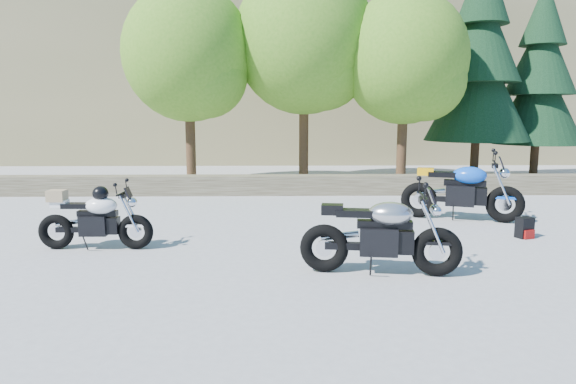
% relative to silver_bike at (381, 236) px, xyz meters
% --- Properties ---
extents(ground, '(90.00, 90.00, 0.00)m').
position_rel_silver_bike_xyz_m(ground, '(-1.37, 1.26, -0.51)').
color(ground, gray).
rests_on(ground, ground).
extents(stone_wall, '(22.00, 0.55, 0.50)m').
position_rel_silver_bike_xyz_m(stone_wall, '(-1.37, 6.76, -0.26)').
color(stone_wall, '#494131').
rests_on(stone_wall, ground).
extents(hillside, '(80.00, 30.00, 15.00)m').
position_rel_silver_bike_xyz_m(hillside, '(1.63, 29.26, 6.99)').
color(hillside, olive).
rests_on(hillside, ground).
extents(tree_decid_left, '(3.67, 3.67, 5.62)m').
position_rel_silver_bike_xyz_m(tree_decid_left, '(-3.77, 8.39, 3.12)').
color(tree_decid_left, '#382314').
rests_on(tree_decid_left, ground).
extents(tree_decid_mid, '(4.08, 4.08, 6.24)m').
position_rel_silver_bike_xyz_m(tree_decid_mid, '(-0.47, 8.79, 3.52)').
color(tree_decid_mid, '#382314').
rests_on(tree_decid_mid, ground).
extents(tree_decid_right, '(3.54, 3.54, 5.41)m').
position_rel_silver_bike_xyz_m(tree_decid_right, '(2.33, 8.19, 2.98)').
color(tree_decid_right, '#382314').
rests_on(tree_decid_right, ground).
extents(conifer_near, '(3.17, 3.17, 7.06)m').
position_rel_silver_bike_xyz_m(conifer_near, '(4.83, 9.46, 3.16)').
color(conifer_near, '#382314').
rests_on(conifer_near, ground).
extents(conifer_far, '(2.82, 2.82, 6.27)m').
position_rel_silver_bike_xyz_m(conifer_far, '(7.03, 10.06, 2.75)').
color(conifer_far, '#382314').
rests_on(conifer_far, ground).
extents(silver_bike, '(2.11, 0.67, 1.06)m').
position_rel_silver_bike_xyz_m(silver_bike, '(0.00, 0.00, 0.00)').
color(silver_bike, black).
rests_on(silver_bike, ground).
extents(white_bike, '(1.79, 0.57, 0.99)m').
position_rel_silver_bike_xyz_m(white_bike, '(-4.18, 1.34, -0.03)').
color(white_bike, black).
rests_on(white_bike, ground).
extents(blue_bike, '(2.26, 1.03, 1.18)m').
position_rel_silver_bike_xyz_m(blue_bike, '(2.28, 3.41, 0.06)').
color(blue_bike, black).
rests_on(blue_bike, ground).
extents(backpack, '(0.31, 0.29, 0.35)m').
position_rel_silver_bike_xyz_m(backpack, '(2.84, 1.93, -0.34)').
color(backpack, black).
rests_on(backpack, ground).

